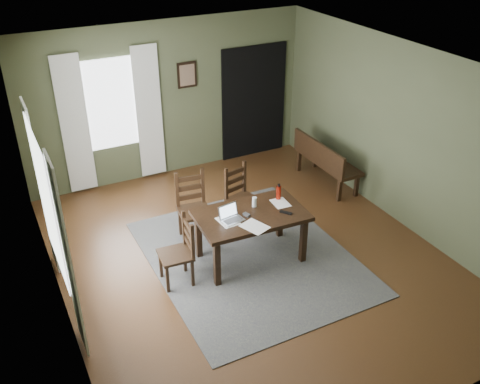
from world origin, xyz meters
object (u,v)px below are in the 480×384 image
chair_end (179,252)px  laptop (230,216)px  chair_back_right (241,197)px  bench (324,159)px  water_bottle (279,192)px  dining_table (251,219)px  chair_back_left (194,208)px

chair_end → laptop: 0.81m
chair_back_right → bench: 1.93m
laptop → water_bottle: bearing=2.6°
chair_back_right → water_bottle: same height
dining_table → chair_back_left: 0.98m
dining_table → laptop: 0.34m
chair_end → water_bottle: bearing=101.1°
dining_table → chair_back_right: size_ratio=1.56×
bench → water_bottle: 2.06m
chair_back_left → laptop: (0.18, -0.85, 0.29)m
chair_back_right → water_bottle: (0.23, -0.68, 0.37)m
chair_end → bench: chair_end is taller
chair_back_right → bench: size_ratio=0.67×
bench → laptop: (-2.46, -1.37, 0.31)m
bench → chair_end: bearing=113.3°
chair_back_right → dining_table: bearing=-123.5°
chair_end → chair_back_right: 1.59m
dining_table → laptop: (-0.31, -0.01, 0.14)m
laptop → bench: bearing=20.1°
chair_end → chair_back_left: bearing=151.5°
chair_back_right → water_bottle: 0.81m
chair_back_left → water_bottle: 1.26m
chair_back_right → chair_end: bearing=-161.6°
chair_back_right → water_bottle: size_ratio=4.14×
dining_table → laptop: size_ratio=4.73×
chair_back_left → chair_back_right: bearing=6.5°
dining_table → bench: 2.55m
chair_end → chair_back_right: bearing=127.3°
chair_back_left → laptop: bearing=-71.7°
dining_table → chair_back_left: bearing=122.7°
dining_table → laptop: bearing=-175.7°
chair_end → bench: 3.48m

